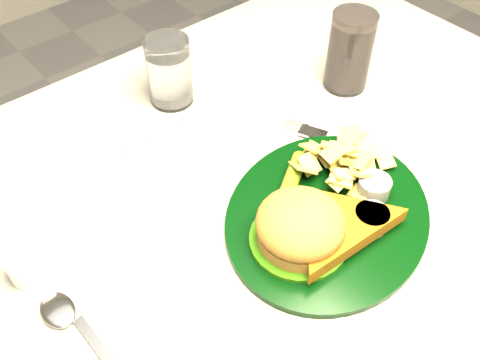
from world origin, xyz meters
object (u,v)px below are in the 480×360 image
object	(u,v)px
water_glass	(169,72)
cola_glass	(350,51)
dinner_plate	(330,200)
table	(236,348)
fork_napkin	(349,163)

from	to	relation	value
water_glass	cola_glass	bearing A→B (deg)	-31.81
dinner_plate	cola_glass	distance (m)	0.28
table	water_glass	distance (m)	0.50
table	cola_glass	distance (m)	0.54
dinner_plate	cola_glass	world-z (taller)	cola_glass
water_glass	fork_napkin	bearing A→B (deg)	-69.68
fork_napkin	table	bearing A→B (deg)	142.72
water_glass	cola_glass	world-z (taller)	cola_glass
cola_glass	fork_napkin	world-z (taller)	cola_glass
dinner_plate	cola_glass	xyz separation A→B (m)	(0.22, 0.17, 0.03)
cola_glass	water_glass	bearing A→B (deg)	148.19
dinner_plate	fork_napkin	world-z (taller)	dinner_plate
table	water_glass	size ratio (longest dim) A/B	11.35
table	fork_napkin	world-z (taller)	fork_napkin
water_glass	cola_glass	distance (m)	0.28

